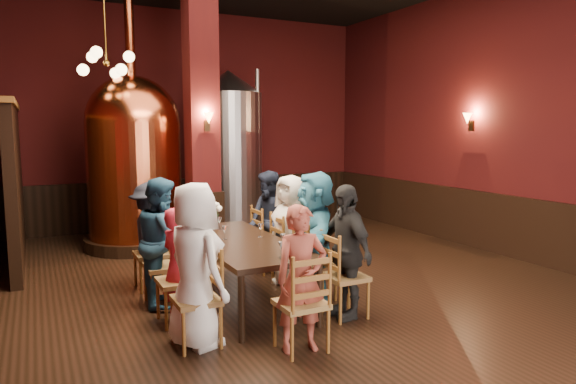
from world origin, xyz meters
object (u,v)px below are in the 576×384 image
copper_kettle (134,160)px  rose_vase (215,210)px  steel_vessel (229,151)px  person_0 (195,265)px  person_2 (163,241)px  person_1 (178,265)px  dining_table (240,245)px

copper_kettle → rose_vase: size_ratio=11.10×
steel_vessel → copper_kettle: bearing=-159.7°
copper_kettle → rose_vase: copper_kettle is taller
person_0 → person_2: bearing=-15.3°
person_0 → copper_kettle: copper_kettle is taller
steel_vessel → rose_vase: bearing=-113.1°
copper_kettle → rose_vase: bearing=-78.0°
person_1 → steel_vessel: 5.19m
copper_kettle → steel_vessel: (2.01, 0.74, 0.08)m
dining_table → person_2: bearing=158.8°
person_2 → rose_vase: bearing=-46.6°
person_2 → copper_kettle: size_ratio=0.36×
copper_kettle → steel_vessel: size_ratio=1.31×
person_0 → steel_vessel: 5.76m
person_1 → person_2: size_ratio=0.83×
person_2 → steel_vessel: bearing=-18.8°
steel_vessel → rose_vase: size_ratio=8.51×
dining_table → copper_kettle: copper_kettle is taller
person_2 → steel_vessel: (2.26, 3.91, 0.85)m
steel_vessel → person_0: bearing=-113.3°
person_0 → person_1: 0.69m
person_0 → person_1: size_ratio=1.26×
dining_table → copper_kettle: bearing=99.5°
person_2 → dining_table: bearing=-99.6°
dining_table → steel_vessel: (1.41, 4.23, 0.93)m
person_1 → rose_vase: 1.47m
dining_table → steel_vessel: bearing=71.2°
person_1 → copper_kettle: bearing=-21.8°
dining_table → rose_vase: bearing=92.2°
rose_vase → copper_kettle: bearing=102.0°
person_0 → steel_vessel: bearing=-39.0°
person_0 → person_2: size_ratio=1.05×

